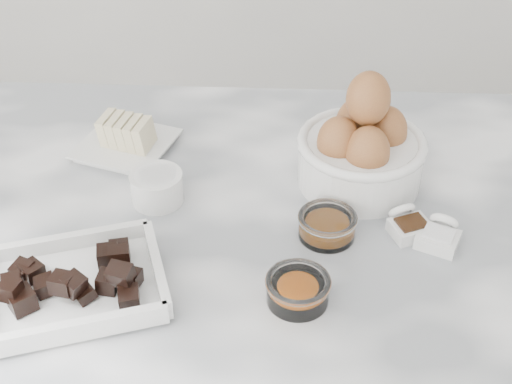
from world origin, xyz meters
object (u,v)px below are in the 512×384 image
sugar_ramekin (157,186)px  zest_bowl (298,289)px  egg_bowl (361,148)px  vanilla_spoon (408,224)px  honey_bowl (327,225)px  butter_plate (124,139)px  chocolate_dish (73,281)px  salt_spoon (439,235)px

sugar_ramekin → zest_bowl: sugar_ramekin is taller
egg_bowl → vanilla_spoon: (0.06, -0.12, -0.05)m
honey_bowl → vanilla_spoon: 0.12m
honey_bowl → zest_bowl: bearing=-107.7°
butter_plate → zest_bowl: size_ratio=2.11×
honey_bowl → vanilla_spoon: bearing=7.1°
zest_bowl → vanilla_spoon: size_ratio=1.06×
chocolate_dish → egg_bowl: egg_bowl is taller
egg_bowl → honey_bowl: 0.15m
zest_bowl → honey_bowl: bearing=72.3°
butter_plate → vanilla_spoon: bearing=-22.8°
honey_bowl → butter_plate: bearing=148.5°
chocolate_dish → salt_spoon: 0.49m
egg_bowl → butter_plate: bearing=169.9°
chocolate_dish → salt_spoon: (0.48, 0.12, -0.01)m
chocolate_dish → honey_bowl: 0.35m
butter_plate → egg_bowl: egg_bowl is taller
chocolate_dish → salt_spoon: size_ratio=3.31×
egg_bowl → vanilla_spoon: bearing=-62.1°
zest_bowl → salt_spoon: size_ratio=1.03×
butter_plate → vanilla_spoon: butter_plate is taller
egg_bowl → sugar_ramekin: bearing=-168.2°
butter_plate → zest_bowl: (0.28, -0.32, -0.00)m
sugar_ramekin → vanilla_spoon: sugar_ramekin is taller
butter_plate → salt_spoon: (0.48, -0.20, -0.01)m
egg_bowl → honey_bowl: egg_bowl is taller
honey_bowl → vanilla_spoon: vanilla_spoon is taller
butter_plate → egg_bowl: 0.38m
chocolate_dish → honey_bowl: bearing=22.2°
butter_plate → honey_bowl: butter_plate is taller
butter_plate → sugar_ramekin: bearing=-60.0°
chocolate_dish → honey_bowl: (0.32, 0.13, -0.01)m
sugar_ramekin → zest_bowl: bearing=-43.0°
butter_plate → sugar_ramekin: butter_plate is taller
chocolate_dish → vanilla_spoon: bearing=18.4°
salt_spoon → vanilla_spoon: bearing=152.0°
chocolate_dish → sugar_ramekin: chocolate_dish is taller
chocolate_dish → vanilla_spoon: chocolate_dish is taller
chocolate_dish → egg_bowl: size_ratio=1.37×
chocolate_dish → vanilla_spoon: 0.46m
sugar_ramekin → zest_bowl: (0.21, -0.19, -0.01)m
butter_plate → honey_bowl: bearing=-31.5°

